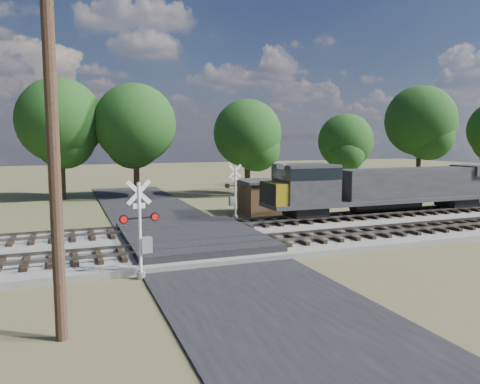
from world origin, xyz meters
name	(u,v)px	position (x,y,z in m)	size (l,w,h in m)	color
ground	(194,246)	(0.00, 0.00, 0.00)	(160.00, 160.00, 0.00)	#47532C
ballast_bed	(350,228)	(10.00, 0.50, 0.15)	(140.00, 10.00, 0.30)	gray
road	(194,245)	(0.00, 0.00, 0.04)	(7.00, 60.00, 0.08)	black
crossing_panel	(192,238)	(0.00, 0.50, 0.32)	(7.00, 9.00, 0.62)	#262628
track_near	(264,241)	(3.12, -2.00, 0.41)	(140.00, 2.60, 0.33)	black
track_far	(231,224)	(3.12, 3.00, 0.41)	(140.00, 2.60, 0.33)	black
crossing_signal_near	(142,238)	(-3.49, -4.90, 1.68)	(1.63, 0.39, 4.05)	silver
crossing_signal_far	(234,197)	(4.66, 6.61, 1.61)	(1.56, 0.36, 3.87)	silver
utility_pole	(53,149)	(-6.57, -9.90, 5.39)	(2.49, 0.34, 10.17)	#332017
equipment_shed	(266,197)	(7.70, 8.12, 1.30)	(3.99, 3.99, 2.56)	#47311E
treeline	(208,126)	(7.00, 20.48, 6.80)	(82.88, 11.18, 11.81)	black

